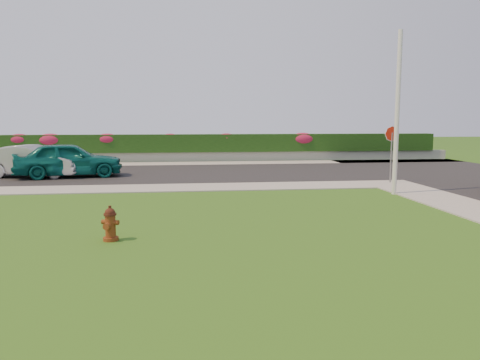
{
  "coord_description": "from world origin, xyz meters",
  "views": [
    {
      "loc": [
        -1.36,
        -8.79,
        2.58
      ],
      "look_at": [
        0.24,
        4.2,
        0.9
      ],
      "focal_mm": 35.0,
      "sensor_mm": 36.0,
      "label": 1
    }
  ],
  "objects": [
    {
      "name": "flower_clump_b",
      "position": [
        -9.23,
        20.5,
        1.39
      ],
      "size": [
        1.55,
        0.99,
        0.77
      ],
      "primitive_type": "ellipsoid",
      "color": "#B81F4C",
      "rests_on": "hedge"
    },
    {
      "name": "flower_clump_a",
      "position": [
        -11.0,
        20.5,
        1.43
      ],
      "size": [
        1.34,
        0.86,
        0.67
      ],
      "primitive_type": "ellipsoid",
      "color": "#B81F4C",
      "rests_on": "hedge"
    },
    {
      "name": "fire_hydrant",
      "position": [
        -2.93,
        1.3,
        0.36
      ],
      "size": [
        0.4,
        0.38,
        0.76
      ],
      "rotation": [
        0.0,
        0.0,
        -0.35
      ],
      "color": "#491F0B",
      "rests_on": "ground"
    },
    {
      "name": "street_far",
      "position": [
        -5.0,
        14.0,
        0.02
      ],
      "size": [
        26.0,
        8.0,
        0.04
      ],
      "primitive_type": "cube",
      "color": "black",
      "rests_on": "ground"
    },
    {
      "name": "ground",
      "position": [
        0.0,
        0.0,
        0.0
      ],
      "size": [
        120.0,
        120.0,
        0.0
      ],
      "primitive_type": "plane",
      "color": "black",
      "rests_on": "ground"
    },
    {
      "name": "stop_sign",
      "position": [
        7.11,
        9.36,
        1.73
      ],
      "size": [
        0.64,
        0.08,
        2.35
      ],
      "rotation": [
        0.0,
        0.0,
        -0.3
      ],
      "color": "slate",
      "rests_on": "ground"
    },
    {
      "name": "retaining_wall",
      "position": [
        -1.0,
        20.5,
        0.3
      ],
      "size": [
        34.0,
        0.4,
        0.6
      ],
      "primitive_type": "cube",
      "color": "gray",
      "rests_on": "ground"
    },
    {
      "name": "hedge",
      "position": [
        -1.0,
        20.6,
        1.15
      ],
      "size": [
        32.0,
        0.9,
        1.1
      ],
      "primitive_type": "cube",
      "color": "black",
      "rests_on": "retaining_wall"
    },
    {
      "name": "flower_clump_f",
      "position": [
        6.3,
        20.5,
        1.39
      ],
      "size": [
        1.56,
        1.01,
        0.78
      ],
      "primitive_type": "ellipsoid",
      "color": "#B81F4C",
      "rests_on": "hedge"
    },
    {
      "name": "sedan_teal",
      "position": [
        -6.42,
        12.85,
        0.82
      ],
      "size": [
        4.87,
        2.68,
        1.57
      ],
      "primitive_type": "imported",
      "rotation": [
        0.0,
        0.0,
        1.76
      ],
      "color": "#0B5650",
      "rests_on": "street_far"
    },
    {
      "name": "utility_pole",
      "position": [
        5.98,
        6.62,
        2.8
      ],
      "size": [
        0.16,
        0.16,
        5.6
      ],
      "primitive_type": "cylinder",
      "color": "silver",
      "rests_on": "ground"
    },
    {
      "name": "sedan_silver",
      "position": [
        -7.98,
        13.06,
        0.75
      ],
      "size": [
        4.54,
        2.31,
        1.43
      ],
      "primitive_type": "imported",
      "rotation": [
        0.0,
        0.0,
        1.38
      ],
      "color": "#9EA0A5",
      "rests_on": "street_far"
    },
    {
      "name": "sidewalk_far",
      "position": [
        -6.0,
        9.0,
        0.02
      ],
      "size": [
        24.0,
        2.0,
        0.04
      ],
      "primitive_type": "cube",
      "color": "gray",
      "rests_on": "ground"
    },
    {
      "name": "flower_clump_c",
      "position": [
        -5.89,
        20.5,
        1.43
      ],
      "size": [
        1.37,
        0.88,
        0.68
      ],
      "primitive_type": "ellipsoid",
      "color": "#B81F4C",
      "rests_on": "hedge"
    },
    {
      "name": "curb_corner",
      "position": [
        7.0,
        9.0,
        0.02
      ],
      "size": [
        2.0,
        2.0,
        0.04
      ],
      "primitive_type": "cube",
      "color": "gray",
      "rests_on": "ground"
    },
    {
      "name": "flower_clump_e",
      "position": [
        1.39,
        20.5,
        1.48
      ],
      "size": [
        1.1,
        0.71,
        0.55
      ],
      "primitive_type": "ellipsoid",
      "color": "#B81F4C",
      "rests_on": "hedge"
    },
    {
      "name": "sidewalk_beyond",
      "position": [
        -1.0,
        19.0,
        0.02
      ],
      "size": [
        34.0,
        2.0,
        0.04
      ],
      "primitive_type": "cube",
      "color": "gray",
      "rests_on": "ground"
    },
    {
      "name": "flower_clump_d",
      "position": [
        -2.1,
        20.5,
        1.49
      ],
      "size": [
        1.04,
        0.67,
        0.52
      ],
      "primitive_type": "ellipsoid",
      "color": "#B81F4C",
      "rests_on": "hedge"
    }
  ]
}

